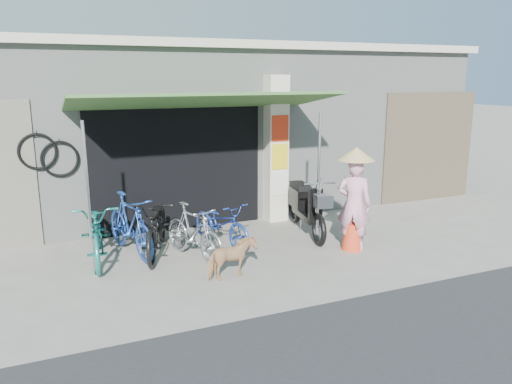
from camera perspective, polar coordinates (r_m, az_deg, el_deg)
name	(u,v)px	position (r m, az deg, el deg)	size (l,w,h in m)	color
ground	(291,264)	(8.21, 4.06, -8.16)	(80.00, 80.00, 0.00)	gray
bicycle_shop	(198,124)	(12.45, -6.60, 7.78)	(12.30, 5.30, 3.66)	#959A93
shop_pillar	(275,149)	(10.32, 2.24, 4.89)	(0.42, 0.44, 3.00)	beige
awning	(205,103)	(8.83, -5.89, 10.07)	(4.60, 1.88, 2.72)	#345C29
neighbour_right	(428,147)	(12.78, 19.11, 4.87)	(2.60, 0.06, 2.60)	brown
bike_teal	(97,231)	(8.55, -17.69, -4.25)	(0.68, 1.95, 1.02)	#19746A
bike_blue	(130,225)	(8.68, -14.20, -3.64)	(0.50, 1.76, 1.06)	navy
bike_black	(157,225)	(8.61, -11.21, -3.78)	(0.68, 1.94, 1.02)	black
bike_silver	(193,232)	(8.32, -7.18, -4.51)	(0.44, 1.56, 0.94)	#B7B8BC
bike_navy	(221,223)	(8.96, -3.98, -3.58)	(0.54, 1.54, 0.81)	navy
street_dog	(232,259)	(7.52, -2.80, -7.60)	(0.34, 0.75, 0.63)	#977A50
moped	(305,207)	(9.63, 5.67, -1.68)	(0.67, 2.03, 1.15)	black
nun	(354,200)	(8.75, 11.15, -0.91)	(0.70, 0.69, 1.81)	#CF8BA5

